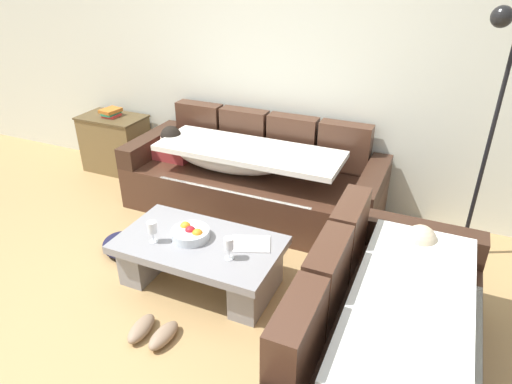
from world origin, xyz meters
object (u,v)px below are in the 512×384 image
(couch_along_wall, at_px, (249,179))
(side_cabinet, at_px, (116,143))
(open_magazine, at_px, (251,244))
(floor_lamp, at_px, (485,128))
(couch_near_window, at_px, (385,339))
(wine_glass_near_left, at_px, (152,228))
(wine_glass_near_right, at_px, (229,245))
(coffee_table, at_px, (200,257))
(fruit_bowl, at_px, (191,233))
(crumpled_garment, at_px, (122,245))
(book_stack_on_cabinet, at_px, (111,112))
(pair_of_shoes, at_px, (152,332))

(couch_along_wall, relative_size, side_cabinet, 3.34)
(open_magazine, xyz_separation_m, floor_lamp, (1.39, 1.06, 0.73))
(couch_near_window, height_order, side_cabinet, couch_near_window)
(couch_near_window, xyz_separation_m, wine_glass_near_left, (-1.71, 0.23, 0.16))
(wine_glass_near_left, xyz_separation_m, side_cabinet, (-1.61, 1.54, -0.17))
(wine_glass_near_right, bearing_deg, couch_along_wall, 108.72)
(coffee_table, distance_m, fruit_bowl, 0.20)
(coffee_table, height_order, crumpled_garment, coffee_table)
(fruit_bowl, bearing_deg, couch_along_wall, 92.93)
(crumpled_garment, bearing_deg, side_cabinet, 129.74)
(fruit_bowl, bearing_deg, wine_glass_near_right, -16.73)
(wine_glass_near_right, distance_m, open_magazine, 0.25)
(floor_lamp, bearing_deg, wine_glass_near_right, -138.87)
(book_stack_on_cabinet, xyz_separation_m, crumpled_garment, (1.10, -1.32, -0.62))
(couch_near_window, distance_m, open_magazine, 1.15)
(fruit_bowl, bearing_deg, side_cabinet, 142.85)
(couch_near_window, distance_m, wine_glass_near_left, 1.73)
(open_magazine, bearing_deg, crumpled_garment, 159.41)
(floor_lamp, distance_m, pair_of_shoes, 2.73)
(side_cabinet, bearing_deg, fruit_bowl, -37.15)
(side_cabinet, distance_m, book_stack_on_cabinet, 0.36)
(wine_glass_near_right, height_order, open_magazine, wine_glass_near_right)
(coffee_table, xyz_separation_m, book_stack_on_cabinet, (-1.92, 1.42, 0.45))
(fruit_bowl, distance_m, wine_glass_near_left, 0.28)
(pair_of_shoes, bearing_deg, coffee_table, 88.63)
(wine_glass_near_right, xyz_separation_m, side_cabinet, (-2.21, 1.50, -0.17))
(crumpled_garment, bearing_deg, wine_glass_near_right, -9.71)
(fruit_bowl, bearing_deg, floor_lamp, 32.34)
(open_magazine, bearing_deg, fruit_bowl, 171.34)
(floor_lamp, relative_size, crumpled_garment, 4.88)
(book_stack_on_cabinet, relative_size, floor_lamp, 0.12)
(couch_near_window, height_order, wine_glass_near_left, couch_near_window)
(couch_along_wall, height_order, coffee_table, couch_along_wall)
(open_magazine, bearing_deg, side_cabinet, 128.79)
(open_magazine, relative_size, side_cabinet, 0.39)
(side_cabinet, relative_size, crumpled_garment, 1.80)
(couch_along_wall, xyz_separation_m, side_cabinet, (-1.78, 0.23, -0.01))
(book_stack_on_cabinet, bearing_deg, couch_near_window, -28.16)
(couch_near_window, height_order, open_magazine, couch_near_window)
(wine_glass_near_right, xyz_separation_m, book_stack_on_cabinet, (-2.22, 1.51, 0.19))
(couch_along_wall, xyz_separation_m, pair_of_shoes, (0.12, -1.80, -0.28))
(coffee_table, relative_size, book_stack_on_cabinet, 5.24)
(couch_along_wall, relative_size, fruit_bowl, 8.59)
(couch_near_window, bearing_deg, fruit_bowl, 75.59)
(wine_glass_near_left, height_order, open_magazine, wine_glass_near_left)
(wine_glass_near_left, height_order, side_cabinet, side_cabinet)
(side_cabinet, xyz_separation_m, floor_lamp, (3.67, -0.23, 0.80))
(fruit_bowl, relative_size, floor_lamp, 0.14)
(coffee_table, height_order, wine_glass_near_right, wine_glass_near_right)
(wine_glass_near_right, bearing_deg, open_magazine, 73.02)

